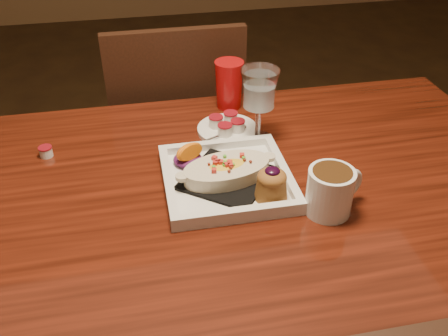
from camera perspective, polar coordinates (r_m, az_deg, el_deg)
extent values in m
cube|color=#641D0E|center=(1.05, -1.87, -4.23)|extent=(1.50, 0.90, 0.04)
cylinder|color=black|center=(1.76, 18.22, -3.24)|extent=(0.07, 0.07, 0.71)
cube|color=black|center=(1.78, -5.59, 2.83)|extent=(0.42, 0.42, 0.04)
cylinder|color=black|center=(2.06, -1.12, 0.52)|extent=(0.04, 0.04, 0.45)
cylinder|color=black|center=(2.04, -10.54, -0.56)|extent=(0.04, 0.04, 0.45)
cylinder|color=black|center=(1.80, 0.87, -5.51)|extent=(0.04, 0.04, 0.45)
cylinder|color=black|center=(1.77, -10.01, -6.85)|extent=(0.04, 0.04, 0.45)
cube|color=black|center=(1.49, -5.25, 7.14)|extent=(0.40, 0.03, 0.46)
cube|color=white|center=(1.07, 0.32, -1.52)|extent=(0.27, 0.27, 0.01)
cube|color=black|center=(1.07, 0.32, -1.13)|extent=(0.23, 0.23, 0.01)
ellipsoid|color=yellow|center=(1.05, 0.32, -0.24)|extent=(0.18, 0.11, 0.03)
ellipsoid|color=#521246|center=(1.12, -4.16, 1.01)|extent=(0.07, 0.07, 0.02)
cone|color=#8F5D24|center=(1.01, 5.43, -2.21)|extent=(0.07, 0.07, 0.05)
ellipsoid|color=#8F5D24|center=(0.99, 5.51, -1.06)|extent=(0.06, 0.06, 0.03)
ellipsoid|color=black|center=(0.98, 5.55, -0.36)|extent=(0.03, 0.03, 0.01)
cylinder|color=white|center=(1.00, 11.98, -2.68)|extent=(0.09, 0.09, 0.10)
cylinder|color=#36200E|center=(0.97, 12.26, -0.84)|extent=(0.08, 0.08, 0.02)
torus|color=white|center=(1.02, 14.03, -1.78)|extent=(0.07, 0.04, 0.07)
cylinder|color=silver|center=(1.22, 3.81, 3.28)|extent=(0.07, 0.07, 0.01)
cylinder|color=silver|center=(1.20, 3.89, 5.06)|extent=(0.01, 0.01, 0.09)
cone|color=silver|center=(1.15, 4.07, 8.95)|extent=(0.09, 0.09, 0.10)
cylinder|color=white|center=(1.25, 0.40, 4.43)|extent=(0.15, 0.15, 0.01)
cylinder|color=silver|center=(1.25, -0.92, 5.27)|extent=(0.03, 0.03, 0.03)
cylinder|color=maroon|center=(1.24, -0.93, 5.83)|extent=(0.04, 0.04, 0.00)
cylinder|color=silver|center=(1.27, 0.76, 5.74)|extent=(0.03, 0.03, 0.03)
cylinder|color=maroon|center=(1.26, 0.76, 6.29)|extent=(0.04, 0.04, 0.00)
cylinder|color=silver|center=(1.23, 1.57, 4.81)|extent=(0.03, 0.03, 0.03)
cylinder|color=maroon|center=(1.23, 1.58, 5.38)|extent=(0.04, 0.04, 0.00)
cylinder|color=silver|center=(1.22, 0.11, 4.34)|extent=(0.03, 0.03, 0.03)
cylinder|color=maroon|center=(1.21, 0.11, 4.92)|extent=(0.04, 0.04, 0.00)
cylinder|color=silver|center=(1.23, -19.68, 1.73)|extent=(0.03, 0.03, 0.02)
cylinder|color=maroon|center=(1.22, -19.79, 2.21)|extent=(0.03, 0.03, 0.00)
cone|color=#B10C0F|center=(1.35, 0.58, 9.51)|extent=(0.08, 0.08, 0.13)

